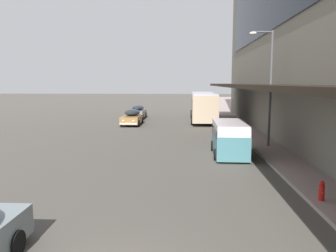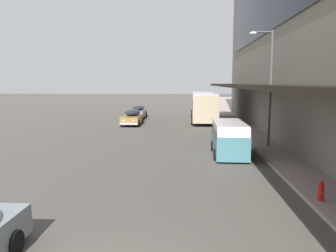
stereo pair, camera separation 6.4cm
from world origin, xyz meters
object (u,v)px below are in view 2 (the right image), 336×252
(street_lamp, at_px, (268,80))
(fire_hydrant, at_px, (321,191))
(transit_bus_kerbside_front, at_px, (204,105))
(sedan_far_back, at_px, (132,117))
(vw_van, at_px, (229,137))
(sedan_lead_mid, at_px, (138,112))

(street_lamp, distance_m, fire_hydrant, 10.72)
(transit_bus_kerbside_front, xyz_separation_m, sedan_far_back, (-7.30, -3.37, -1.03))
(vw_van, distance_m, fire_hydrant, 8.08)
(sedan_lead_mid, height_order, street_lamp, street_lamp)
(vw_van, bearing_deg, fire_hydrant, -74.43)
(sedan_lead_mid, xyz_separation_m, fire_hydrant, (10.32, -27.13, -0.28))
(vw_van, bearing_deg, sedan_far_back, 120.33)
(sedan_far_back, relative_size, fire_hydrant, 6.19)
(fire_hydrant, bearing_deg, transit_bus_kerbside_front, 96.36)
(street_lamp, bearing_deg, vw_van, -140.05)
(vw_van, bearing_deg, sedan_lead_mid, 112.83)
(transit_bus_kerbside_front, height_order, fire_hydrant, transit_bus_kerbside_front)
(sedan_far_back, height_order, street_lamp, street_lamp)
(transit_bus_kerbside_front, bearing_deg, sedan_lead_mid, 161.42)
(vw_van, bearing_deg, transit_bus_kerbside_front, 91.96)
(vw_van, bearing_deg, street_lamp, 39.95)
(fire_hydrant, bearing_deg, sedan_far_back, 115.32)
(transit_bus_kerbside_front, relative_size, sedan_lead_mid, 2.11)
(sedan_lead_mid, bearing_deg, street_lamp, -57.77)
(sedan_lead_mid, relative_size, street_lamp, 0.64)
(street_lamp, relative_size, fire_hydrant, 10.40)
(vw_van, relative_size, fire_hydrant, 6.54)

